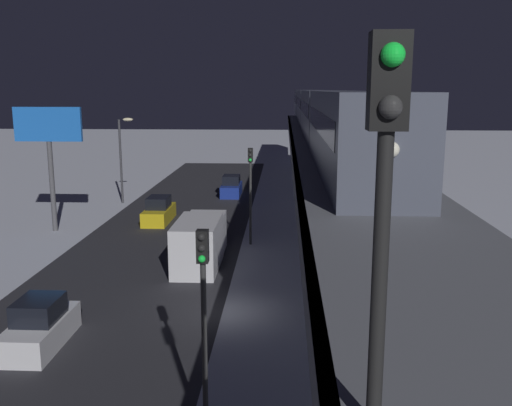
% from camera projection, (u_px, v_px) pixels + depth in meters
% --- Properties ---
extents(ground_plane, '(240.00, 240.00, 0.00)m').
position_uv_depth(ground_plane, '(220.00, 312.00, 26.01)').
color(ground_plane, silver).
extents(avenue_asphalt, '(11.00, 106.55, 0.01)m').
position_uv_depth(avenue_asphalt, '(105.00, 310.00, 26.28)').
color(avenue_asphalt, '#28282D').
rests_on(avenue_asphalt, ground_plane).
extents(elevated_railway, '(5.00, 106.55, 6.62)m').
position_uv_depth(elevated_railway, '(349.00, 192.00, 24.60)').
color(elevated_railway, slate).
rests_on(elevated_railway, ground_plane).
extents(subway_train, '(2.94, 74.07, 3.40)m').
position_uv_depth(subway_train, '(317.00, 108.00, 51.54)').
color(subway_train, '#4C5160').
rests_on(subway_train, elevated_railway).
extents(rail_signal, '(0.36, 0.41, 4.00)m').
position_uv_depth(rail_signal, '(385.00, 170.00, 5.34)').
color(rail_signal, black).
rests_on(rail_signal, elevated_railway).
extents(sedan_blue, '(1.80, 4.31, 1.97)m').
position_uv_depth(sedan_blue, '(231.00, 187.00, 54.56)').
color(sedan_blue, navy).
rests_on(sedan_blue, ground_plane).
extents(sedan_white, '(1.80, 4.16, 1.97)m').
position_uv_depth(sedan_white, '(40.00, 327.00, 22.50)').
color(sedan_white, silver).
rests_on(sedan_white, ground_plane).
extents(sedan_yellow, '(1.80, 4.69, 1.97)m').
position_uv_depth(sedan_yellow, '(159.00, 212.00, 43.72)').
color(sedan_yellow, gold).
rests_on(sedan_yellow, ground_plane).
extents(box_truck, '(2.40, 7.40, 2.80)m').
position_uv_depth(box_truck, '(200.00, 241.00, 33.15)').
color(box_truck, silver).
rests_on(box_truck, ground_plane).
extents(traffic_light_near, '(0.32, 0.44, 6.40)m').
position_uv_depth(traffic_light_near, '(204.00, 308.00, 15.52)').
color(traffic_light_near, '#2D2D2D').
rests_on(traffic_light_near, ground_plane).
extents(traffic_light_mid, '(0.32, 0.44, 6.40)m').
position_uv_depth(traffic_light_mid, '(250.00, 182.00, 36.62)').
color(traffic_light_mid, '#2D2D2D').
rests_on(traffic_light_mid, ground_plane).
extents(commercial_billboard, '(4.80, 0.36, 8.90)m').
position_uv_depth(commercial_billboard, '(49.00, 137.00, 39.71)').
color(commercial_billboard, '#4C4C51').
rests_on(commercial_billboard, ground_plane).
extents(street_lamp_far, '(1.35, 0.44, 7.65)m').
position_uv_depth(street_lamp_far, '(123.00, 150.00, 50.10)').
color(street_lamp_far, '#38383D').
rests_on(street_lamp_far, ground_plane).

